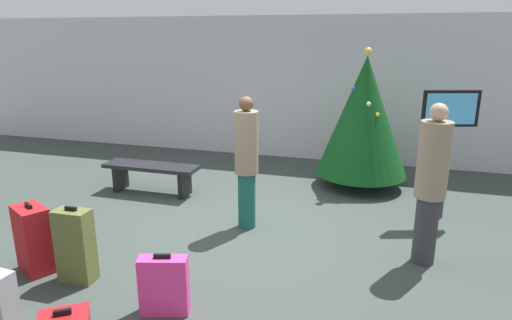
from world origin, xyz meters
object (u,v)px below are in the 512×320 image
at_px(holiday_tree, 364,116).
at_px(traveller_1, 431,182).
at_px(traveller_0, 247,160).
at_px(suitcase_2, 75,246).
at_px(flight_info_kiosk, 448,133).
at_px(suitcase_5, 164,285).
at_px(suitcase_4, 33,239).
at_px(waiting_bench, 151,172).

xyz_separation_m(holiday_tree, traveller_1, (0.88, -2.50, -0.25)).
relative_size(traveller_0, suitcase_2, 2.13).
bearing_deg(flight_info_kiosk, suitcase_5, -130.15).
distance_m(traveller_1, suitcase_4, 4.37).
height_order(waiting_bench, suitcase_2, suitcase_2).
bearing_deg(traveller_1, holiday_tree, 109.35).
height_order(flight_info_kiosk, traveller_1, traveller_1).
bearing_deg(suitcase_2, traveller_1, 22.50).
distance_m(traveller_0, suitcase_5, 2.16).
relative_size(holiday_tree, suitcase_5, 3.86).
bearing_deg(suitcase_2, suitcase_5, -12.39).
distance_m(traveller_1, suitcase_5, 2.99).
height_order(holiday_tree, traveller_1, holiday_tree).
height_order(suitcase_2, suitcase_4, suitcase_2).
bearing_deg(traveller_1, flight_info_kiosk, 78.47).
bearing_deg(traveller_0, traveller_1, -8.88).
distance_m(suitcase_2, suitcase_4, 0.58).
bearing_deg(flight_info_kiosk, suitcase_4, -146.97).
distance_m(flight_info_kiosk, traveller_1, 1.50).
xyz_separation_m(waiting_bench, suitcase_4, (0.03, -2.60, 0.01)).
height_order(flight_info_kiosk, suitcase_4, flight_info_kiosk).
xyz_separation_m(waiting_bench, suitcase_2, (0.61, -2.64, 0.03)).
bearing_deg(suitcase_5, traveller_0, 85.98).
bearing_deg(waiting_bench, suitcase_2, -77.05).
height_order(waiting_bench, traveller_1, traveller_1).
bearing_deg(traveller_0, flight_info_kiosk, 23.57).
xyz_separation_m(waiting_bench, suitcase_5, (1.76, -2.90, -0.08)).
bearing_deg(suitcase_4, waiting_bench, 90.65).
bearing_deg(suitcase_4, holiday_tree, 50.57).
distance_m(holiday_tree, traveller_0, 2.55).
bearing_deg(suitcase_4, traveller_1, 18.99).
xyz_separation_m(traveller_1, suitcase_4, (-4.09, -1.41, -0.60)).
relative_size(waiting_bench, traveller_1, 0.86).
relative_size(waiting_bench, suitcase_4, 2.01).
bearing_deg(holiday_tree, suitcase_5, -109.45).
relative_size(traveller_1, suitcase_2, 2.20).
bearing_deg(suitcase_4, suitcase_5, -9.85).
relative_size(holiday_tree, suitcase_2, 2.79).
bearing_deg(flight_info_kiosk, traveller_0, -156.43).
bearing_deg(suitcase_5, holiday_tree, 70.55).
bearing_deg(suitcase_2, suitcase_4, 175.31).
bearing_deg(traveller_1, traveller_0, 171.12).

